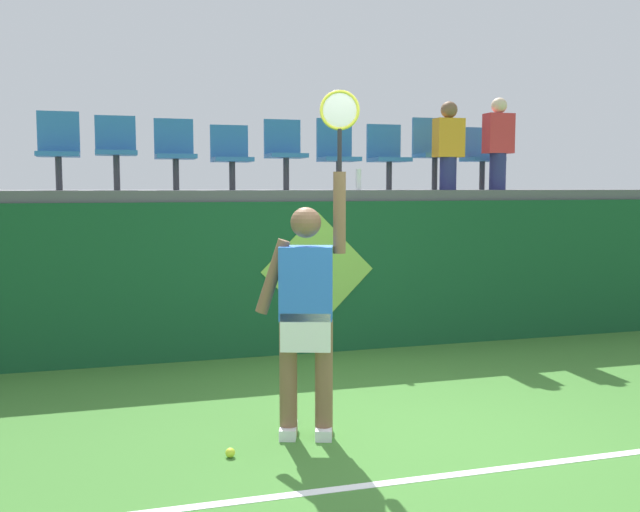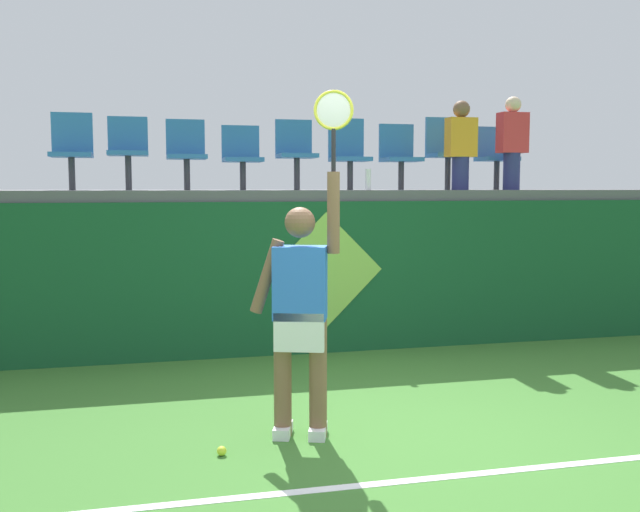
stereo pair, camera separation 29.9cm
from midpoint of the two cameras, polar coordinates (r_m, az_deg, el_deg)
name	(u,v)px [view 2 (the right image)]	position (r m, az deg, el deg)	size (l,w,h in m)	color
ground_plane	(397,438)	(5.47, 7.72, -14.06)	(40.00, 40.00, 0.00)	#3D752D
court_back_wall	(310,277)	(7.95, 0.30, -1.69)	(12.51, 0.20, 1.67)	#144C28
spectator_platform	(289,195)	(9.05, -1.52, 4.86)	(12.51, 2.50, 0.12)	#56565B
court_baseline_stripe	(437,478)	(4.83, 11.06, -16.79)	(11.26, 0.08, 0.01)	white
tennis_player	(301,308)	(5.23, 0.13, -4.15)	(0.73, 0.37, 2.50)	white
tennis_ball	(222,451)	(5.12, -6.05, -15.05)	(0.07, 0.07, 0.07)	#D1E533
water_bottle	(368,180)	(8.17, 4.87, 6.02)	(0.06, 0.06, 0.24)	white
stadium_chair_0	(72,147)	(8.42, -18.02, 8.15)	(0.44, 0.42, 0.86)	#38383D
stadium_chair_1	(128,148)	(8.40, -13.91, 8.27)	(0.44, 0.42, 0.83)	#38383D
stadium_chair_2	(186,151)	(8.42, -9.50, 8.19)	(0.44, 0.42, 0.81)	#38383D
stadium_chair_3	(242,154)	(8.48, -5.17, 7.99)	(0.44, 0.42, 0.75)	#38383D
stadium_chair_4	(296,150)	(8.61, -0.94, 8.34)	(0.44, 0.42, 0.83)	#38383D
stadium_chair_5	(348,151)	(8.78, 3.24, 8.23)	(0.44, 0.42, 0.86)	#38383D
stadium_chair_6	(399,154)	(8.98, 7.22, 8.01)	(0.44, 0.42, 0.81)	#38383D
stadium_chair_7	(446,149)	(9.22, 10.80, 8.29)	(0.44, 0.42, 0.90)	#38383D
stadium_chair_8	(494,154)	(9.50, 14.47, 7.78)	(0.44, 0.42, 0.80)	#38383D
spectator_0	(512,141)	(9.11, 15.84, 8.68)	(0.34, 0.20, 1.11)	navy
spectator_1	(461,144)	(8.81, 12.02, 8.66)	(0.34, 0.20, 1.05)	navy
wall_signage_mount	(326,353)	(8.03, 1.55, -7.63)	(1.27, 0.01, 1.55)	#144C28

